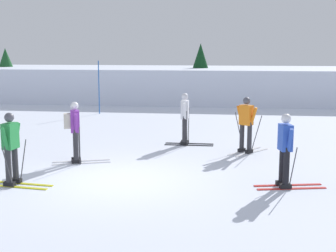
% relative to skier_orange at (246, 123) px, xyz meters
% --- Properties ---
extents(ground_plane, '(120.00, 120.00, 0.00)m').
position_rel_skier_orange_xyz_m(ground_plane, '(-3.21, -3.42, -0.92)').
color(ground_plane, silver).
extents(far_snow_ridge, '(80.00, 7.25, 1.97)m').
position_rel_skier_orange_xyz_m(far_snow_ridge, '(-3.21, 14.62, 0.07)').
color(far_snow_ridge, silver).
rests_on(far_snow_ridge, ground).
extents(skier_orange, '(1.28, 1.48, 1.71)m').
position_rel_skier_orange_xyz_m(skier_orange, '(0.00, 0.00, 0.00)').
color(skier_orange, silver).
rests_on(skier_orange, ground).
extents(skier_green, '(1.63, 1.00, 1.71)m').
position_rel_skier_orange_xyz_m(skier_green, '(-5.51, -4.14, -0.00)').
color(skier_green, gold).
rests_on(skier_green, ground).
extents(skier_blue, '(1.64, 0.98, 1.71)m').
position_rel_skier_orange_xyz_m(skier_blue, '(0.74, -3.53, -0.00)').
color(skier_blue, red).
rests_on(skier_blue, ground).
extents(skier_white, '(1.60, 1.00, 1.71)m').
position_rel_skier_orange_xyz_m(skier_white, '(-1.95, 1.02, 0.00)').
color(skier_white, black).
rests_on(skier_white, ground).
extents(skier_purple, '(1.63, 0.95, 1.71)m').
position_rel_skier_orange_xyz_m(skier_purple, '(-4.76, -1.85, 0.04)').
color(skier_purple, silver).
rests_on(skier_purple, ground).
extents(trail_marker_pole, '(0.05, 0.05, 2.57)m').
position_rel_skier_orange_xyz_m(trail_marker_pole, '(-6.75, 7.88, 0.37)').
color(trail_marker_pole, '#1E56AD').
rests_on(trail_marker_pole, ground).
extents(conifer_far_left, '(1.84, 1.84, 3.44)m').
position_rel_skier_orange_xyz_m(conifer_far_left, '(-2.22, 14.31, 1.07)').
color(conifer_far_left, '#513823').
rests_on(conifer_far_left, ground).
extents(conifer_far_right, '(1.69, 1.69, 3.15)m').
position_rel_skier_orange_xyz_m(conifer_far_right, '(-14.69, 14.54, 1.06)').
color(conifer_far_right, '#513823').
rests_on(conifer_far_right, ground).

